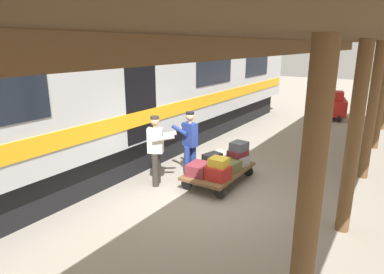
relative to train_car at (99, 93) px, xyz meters
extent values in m
plane|color=gray|center=(-3.79, 0.00, -2.06)|extent=(60.00, 60.00, 0.00)
cylinder|color=brown|center=(-6.27, -6.01, -0.36)|extent=(0.24, 0.24, 3.40)
cylinder|color=brown|center=(-6.27, -3.01, -0.36)|extent=(0.24, 0.24, 3.40)
cylinder|color=brown|center=(-6.27, 0.00, -0.36)|extent=(0.24, 0.24, 3.40)
cylinder|color=brown|center=(-6.27, 3.01, -0.36)|extent=(0.24, 0.24, 3.40)
cube|color=#432E1A|center=(-6.27, 0.00, 1.42)|extent=(3.20, 18.84, 0.16)
cube|color=brown|center=(-4.72, 0.00, 1.19)|extent=(0.08, 18.84, 0.30)
cube|color=#B7BABF|center=(0.00, 0.00, 0.29)|extent=(3.00, 20.83, 2.90)
cube|color=black|center=(0.00, 0.00, -1.61)|extent=(2.55, 19.79, 0.90)
cube|color=#99999E|center=(0.00, 0.00, 1.84)|extent=(2.76, 20.41, 0.20)
cube|color=gold|center=(-1.51, 0.00, -0.51)|extent=(0.03, 20.41, 0.36)
cube|color=black|center=(-1.51, -7.29, 0.39)|extent=(0.02, 2.29, 0.84)
cube|color=black|center=(-1.51, -3.65, 0.39)|extent=(0.02, 2.29, 0.84)
cube|color=black|center=(-1.45, 0.00, -0.11)|extent=(0.12, 1.10, 2.00)
cube|color=brown|center=(-3.32, -0.69, -1.75)|extent=(1.10, 1.96, 0.07)
cylinder|color=black|center=(-3.76, 0.09, -1.92)|extent=(0.27, 0.05, 0.27)
cylinder|color=black|center=(-2.88, 0.09, -1.92)|extent=(0.27, 0.05, 0.27)
cylinder|color=black|center=(-3.76, -1.47, -1.92)|extent=(0.27, 0.05, 0.27)
cylinder|color=black|center=(-2.88, -1.47, -1.92)|extent=(0.27, 0.05, 0.27)
cube|color=brown|center=(-3.57, -0.69, -1.60)|extent=(0.49, 0.68, 0.24)
cube|color=#AD231E|center=(-3.57, -0.15, -1.57)|extent=(0.53, 0.48, 0.30)
cube|color=#9EA0A5|center=(-3.57, -1.23, -1.59)|extent=(0.50, 0.50, 0.25)
cube|color=brown|center=(-3.07, -0.69, -1.62)|extent=(0.49, 0.62, 0.21)
cube|color=maroon|center=(-3.07, -0.15, -1.58)|extent=(0.52, 0.60, 0.27)
cube|color=beige|center=(-3.07, -1.23, -1.61)|extent=(0.45, 0.61, 0.22)
cube|color=maroon|center=(-3.57, -1.20, -1.39)|extent=(0.46, 0.53, 0.14)
cube|color=gold|center=(-3.57, -0.19, -1.32)|extent=(0.41, 0.38, 0.19)
cube|color=black|center=(-3.10, -0.72, -1.44)|extent=(0.40, 0.51, 0.15)
cube|color=#4C515B|center=(-3.58, -1.23, -1.21)|extent=(0.40, 0.44, 0.21)
cylinder|color=navy|center=(-2.52, -0.74, -1.65)|extent=(0.16, 0.16, 0.82)
cylinder|color=navy|center=(-2.47, -0.55, -1.65)|extent=(0.16, 0.16, 0.82)
cube|color=navy|center=(-2.49, -0.64, -0.94)|extent=(0.40, 0.30, 0.60)
cylinder|color=tan|center=(-2.49, -0.64, -0.61)|extent=(0.09, 0.09, 0.06)
sphere|color=tan|center=(-2.49, -0.64, -0.47)|extent=(0.22, 0.22, 0.22)
cylinder|color=black|center=(-2.49, -0.64, -0.39)|extent=(0.21, 0.21, 0.06)
cylinder|color=navy|center=(-2.32, -0.85, -0.84)|extent=(0.54, 0.23, 0.21)
cylinder|color=navy|center=(-2.24, -0.54, -0.84)|extent=(0.54, 0.23, 0.21)
cylinder|color=#332D28|center=(-2.14, 0.33, -1.65)|extent=(0.16, 0.16, 0.82)
cylinder|color=#332D28|center=(-2.05, 0.15, -1.65)|extent=(0.16, 0.16, 0.82)
cube|color=silver|center=(-2.09, 0.24, -0.94)|extent=(0.42, 0.36, 0.60)
cylinder|color=tan|center=(-2.09, 0.24, -0.61)|extent=(0.09, 0.09, 0.06)
sphere|color=tan|center=(-2.09, 0.24, -0.47)|extent=(0.22, 0.22, 0.22)
cylinder|color=#332D28|center=(-2.09, 0.24, -0.39)|extent=(0.21, 0.21, 0.06)
cylinder|color=silver|center=(-2.36, 0.29, -0.84)|extent=(0.52, 0.33, 0.21)
cylinder|color=silver|center=(-2.22, 0.00, -0.84)|extent=(0.52, 0.33, 0.21)
cube|color=#B21E19|center=(-4.15, -10.12, -1.51)|extent=(1.47, 1.91, 0.70)
cube|color=#B21E19|center=(-4.15, -9.77, -1.01)|extent=(1.04, 0.89, 0.50)
cylinder|color=black|center=(-4.60, -9.52, -1.86)|extent=(0.12, 0.40, 0.40)
cylinder|color=black|center=(-3.70, -9.52, -1.86)|extent=(0.12, 0.40, 0.40)
cylinder|color=black|center=(-4.60, -10.72, -1.86)|extent=(0.12, 0.40, 0.40)
cylinder|color=black|center=(-3.70, -10.72, -1.86)|extent=(0.12, 0.40, 0.40)
camera|label=1|loc=(-6.90, 6.08, 1.24)|focal=30.98mm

